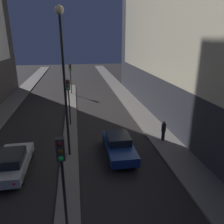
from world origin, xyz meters
TOP-DOWN VIEW (x-y plane):
  - median_strip at (0.00, 17.67)m, footprint 1.19×33.34m
  - traffic_light_near at (0.00, 4.18)m, footprint 0.32×0.42m
  - traffic_light_mid at (0.00, 16.09)m, footprint 0.32×0.42m
  - traffic_light_far at (0.00, 28.25)m, footprint 0.32×0.42m
  - street_lamp at (0.00, 10.50)m, footprint 0.52×0.52m
  - car_left_lane at (-3.45, 9.07)m, footprint 1.89×4.37m
  - car_right_lane at (3.45, 10.13)m, footprint 1.82×4.45m
  - pedestrian_on_right_sidewalk at (7.30, 11.53)m, footprint 0.35×0.35m

SIDE VIEW (x-z plane):
  - median_strip at x=0.00m, z-range 0.00..0.13m
  - car_left_lane at x=-3.45m, z-range 0.01..1.44m
  - car_right_lane at x=3.45m, z-range 0.02..1.45m
  - pedestrian_on_right_sidewalk at x=7.30m, z-range 0.20..1.80m
  - traffic_light_near at x=0.00m, z-range 1.14..5.38m
  - traffic_light_mid at x=0.00m, z-range 1.14..5.38m
  - traffic_light_far at x=0.00m, z-range 1.14..5.38m
  - street_lamp at x=0.00m, z-range 1.72..11.26m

